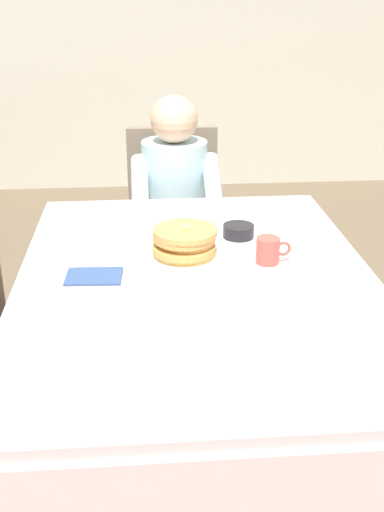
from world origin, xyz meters
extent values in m
plane|color=brown|center=(0.00, 0.00, 0.00)|extent=(14.00, 14.00, 0.00)
cube|color=silver|center=(0.00, 0.00, 0.72)|extent=(1.10, 1.50, 0.04)
cube|color=silver|center=(0.00, -0.76, 0.61)|extent=(1.10, 0.01, 0.18)
cube|color=silver|center=(0.00, 0.76, 0.61)|extent=(1.10, 0.01, 0.18)
cube|color=silver|center=(-0.56, 0.00, 0.61)|extent=(0.01, 1.50, 0.18)
cube|color=silver|center=(0.56, 0.00, 0.61)|extent=(0.01, 1.50, 0.18)
cylinder|color=brown|center=(-0.47, 0.67, 0.35)|extent=(0.07, 0.07, 0.70)
cylinder|color=brown|center=(0.47, 0.67, 0.35)|extent=(0.07, 0.07, 0.70)
cube|color=#7A6B5B|center=(-0.01, 1.07, 0.42)|extent=(0.44, 0.44, 0.05)
cube|color=#7A6B5B|center=(-0.01, 1.27, 0.69)|extent=(0.44, 0.06, 0.48)
cylinder|color=#2D2319|center=(0.17, 0.89, 0.20)|extent=(0.04, 0.04, 0.40)
cylinder|color=#2D2319|center=(-0.19, 0.89, 0.20)|extent=(0.04, 0.04, 0.40)
cylinder|color=#2D2319|center=(0.17, 1.25, 0.20)|extent=(0.04, 0.04, 0.40)
cylinder|color=#2D2319|center=(-0.19, 1.25, 0.20)|extent=(0.04, 0.04, 0.40)
cylinder|color=silver|center=(-0.01, 1.05, 0.68)|extent=(0.30, 0.30, 0.46)
sphere|color=#D8AD8C|center=(-0.01, 1.03, 1.02)|extent=(0.21, 0.21, 0.21)
cylinder|color=silver|center=(0.15, 0.91, 0.75)|extent=(0.08, 0.29, 0.23)
cylinder|color=silver|center=(-0.17, 0.91, 0.75)|extent=(0.08, 0.29, 0.23)
cylinder|color=#383D51|center=(0.07, 0.87, 0.23)|extent=(0.10, 0.10, 0.45)
cylinder|color=#383D51|center=(-0.09, 0.87, 0.23)|extent=(0.10, 0.10, 0.45)
cylinder|color=#2D2319|center=(-0.69, 0.18, 0.20)|extent=(0.04, 0.04, 0.40)
cylinder|color=white|center=(-0.02, 0.13, 0.75)|extent=(0.28, 0.28, 0.02)
cylinder|color=tan|center=(-0.03, 0.13, 0.76)|extent=(0.20, 0.20, 0.02)
cylinder|color=tan|center=(-0.03, 0.12, 0.78)|extent=(0.20, 0.20, 0.02)
cylinder|color=tan|center=(-0.02, 0.13, 0.80)|extent=(0.17, 0.17, 0.02)
cylinder|color=tan|center=(-0.03, 0.14, 0.82)|extent=(0.20, 0.20, 0.02)
cylinder|color=tan|center=(-0.03, 0.13, 0.83)|extent=(0.21, 0.21, 0.02)
cube|color=#F4E072|center=(-0.02, 0.13, 0.85)|extent=(0.03, 0.03, 0.01)
cylinder|color=#B24C42|center=(0.24, 0.08, 0.78)|extent=(0.08, 0.08, 0.08)
torus|color=#B24C42|center=(0.29, 0.08, 0.79)|extent=(0.05, 0.01, 0.05)
cylinder|color=black|center=(0.18, 0.31, 0.76)|extent=(0.11, 0.11, 0.04)
cone|color=silver|center=(-0.24, 0.23, 0.78)|extent=(0.08, 0.08, 0.07)
cube|color=silver|center=(-0.21, 0.11, 0.74)|extent=(0.03, 0.18, 0.00)
cube|color=silver|center=(0.17, 0.11, 0.74)|extent=(0.02, 0.20, 0.00)
cube|color=silver|center=(-0.03, -0.19, 0.74)|extent=(0.15, 0.05, 0.00)
cube|color=#334C7F|center=(-0.31, 0.01, 0.74)|extent=(0.18, 0.13, 0.01)
camera|label=1|loc=(-0.16, -1.72, 1.57)|focal=43.69mm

